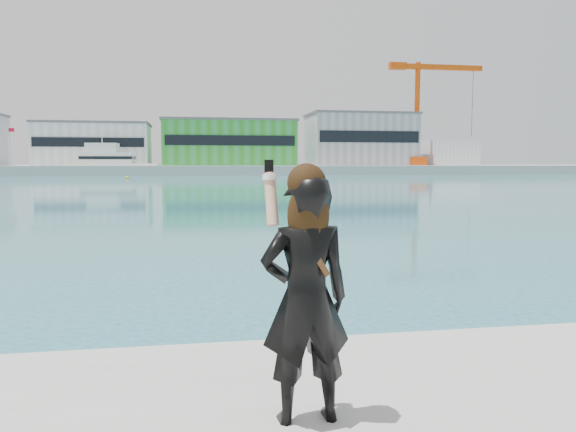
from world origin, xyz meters
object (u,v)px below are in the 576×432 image
Objects in this scene: buoy_near at (322,183)px; buoy_extra at (127,179)px; motor_yacht at (110,164)px; dock_crane at (422,110)px; woman at (305,291)px.

buoy_near is 1.00× the size of buoy_extra.
motor_yacht is 25.28m from buoy_extra.
buoy_extra is (5.85, -24.47, -2.44)m from motor_yacht.
dock_crane is 13.14× the size of woman.
motor_yacht is (-70.27, -6.33, -12.62)m from dock_crane.
motor_yacht reaches higher than woman.
motor_yacht is 38.00× the size of buoy_near.
woman reaches higher than buoy_extra.
motor_yacht reaches higher than buoy_near.
buoy_extra is at bearing -154.45° from dock_crane.
dock_crane reaches higher than woman.
buoy_near is at bearing -51.68° from motor_yacht.
buoy_near and buoy_extra have the same top height.
motor_yacht is at bearing -84.66° from woman.
woman is (-53.55, -122.83, -13.34)m from dock_crane.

